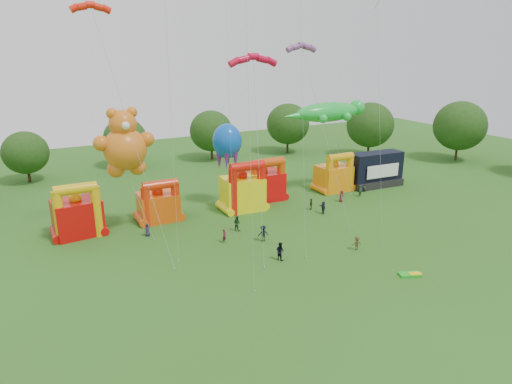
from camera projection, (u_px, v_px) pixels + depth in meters
name	position (u px, v px, depth m)	size (l,w,h in m)	color
ground	(366.00, 299.00, 40.13)	(160.00, 160.00, 0.00)	#2E5718
tree_ring	(356.00, 234.00, 38.22)	(121.84, 123.92, 12.07)	#352314
bouncy_castle_0	(78.00, 215.00, 53.05)	(5.60, 4.67, 6.64)	#C20A09
bouncy_castle_1	(159.00, 204.00, 57.73)	(5.02, 4.09, 5.61)	#E14E0C
bouncy_castle_2	(243.00, 191.00, 61.45)	(5.66, 4.70, 6.98)	yellow
bouncy_castle_3	(264.00, 184.00, 65.54)	(5.51, 4.47, 6.42)	red
bouncy_castle_4	(334.00, 176.00, 69.82)	(5.06, 4.11, 6.08)	orange
stage_trailer	(376.00, 170.00, 71.97)	(8.83, 3.70, 5.48)	black
teddy_bear_kite	(129.00, 160.00, 51.64)	(6.81, 6.15, 14.95)	orange
gecko_kite	(333.00, 132.00, 66.55)	(13.88, 5.00, 13.78)	green
octopus_kite	(232.00, 160.00, 61.68)	(3.96, 5.97, 11.55)	blue
parafoil_kites	(213.00, 141.00, 47.88)	(27.99, 14.88, 26.12)	red
diamond_kites	(261.00, 101.00, 46.27)	(23.73, 19.86, 36.04)	red
folded_kite_bundle	(410.00, 274.00, 44.20)	(2.23, 1.66, 0.31)	green
spectator_0	(147.00, 230.00, 53.31)	(0.78, 0.50, 1.59)	#28243D
spectator_1	(224.00, 236.00, 51.53)	(0.59, 0.39, 1.61)	#561825
spectator_2	(237.00, 223.00, 54.87)	(0.91, 0.71, 1.87)	#193F1D
spectator_3	(263.00, 233.00, 51.85)	(1.22, 0.70, 1.89)	black
spectator_4	(311.00, 204.00, 61.98)	(0.93, 0.39, 1.58)	#392D17
spectator_5	(323.00, 208.00, 60.42)	(1.58, 0.50, 1.71)	#28243C
spectator_6	(341.00, 196.00, 65.10)	(0.82, 0.53, 1.67)	maroon
spectator_7	(360.00, 191.00, 67.36)	(0.62, 0.41, 1.71)	#173B29
spectator_8	(280.00, 251.00, 47.29)	(0.95, 0.74, 1.95)	black
spectator_9	(357.00, 243.00, 49.65)	(1.00, 0.58, 1.55)	#3F3619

